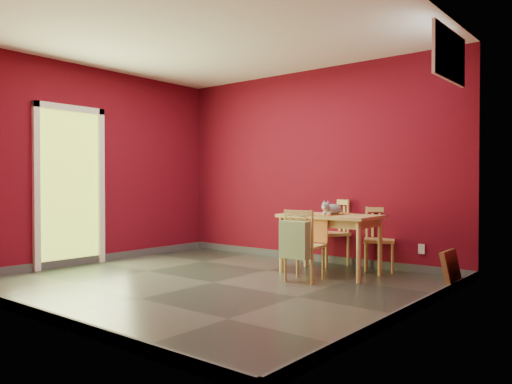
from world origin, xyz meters
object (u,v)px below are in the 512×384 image
Objects in this scene: chair_far_left at (332,231)px; picture_frame at (451,270)px; dining_table at (330,222)px; chair_far_right at (379,238)px; tote_bag at (294,240)px; cat at (333,207)px; chair_near at (303,244)px.

chair_far_left reaches higher than picture_frame.
chair_far_left is at bearing 118.33° from dining_table.
chair_far_right is (0.68, 0.01, -0.05)m from chair_far_left.
chair_far_right is at bearing 149.64° from picture_frame.
chair_far_left is 1.85× the size of tote_bag.
chair_far_left is 1.42m from tote_bag.
chair_far_right reaches higher than dining_table.
cat is (0.06, -0.05, 0.18)m from dining_table.
chair_far_right is 1.28m from picture_frame.
tote_bag reaches higher than picture_frame.
cat is (0.08, 0.51, 0.40)m from chair_near.
tote_bag is at bearing -90.15° from cat.
chair_far_right is 0.84m from cat.
chair_far_right is 1.67× the size of tote_bag.
chair_far_right is at bearing 72.08° from cat.
chair_near is at bearing -91.90° from dining_table.
tote_bag is 1.31× the size of cat.
dining_table is 1.32× the size of chair_far_left.
chair_far_left is 0.68m from chair_far_right.
dining_table is at bearing 88.10° from chair_near.
chair_far_left is 1.09× the size of chair_near.
tote_bag is (0.33, -1.38, 0.03)m from chair_far_left.
tote_bag is at bearing -152.59° from picture_frame.
chair_far_left reaches higher than chair_near.
chair_near is 0.21m from tote_bag.
chair_far_right is at bearing 0.76° from chair_far_left.
cat is at bearing -178.48° from picture_frame.
chair_far_right is 1.43m from tote_bag.
picture_frame is (1.77, -0.63, -0.25)m from chair_far_left.
chair_far_right is 2.18× the size of cat.
chair_near is at bearing -159.52° from picture_frame.
chair_far_left is 0.86m from cat.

